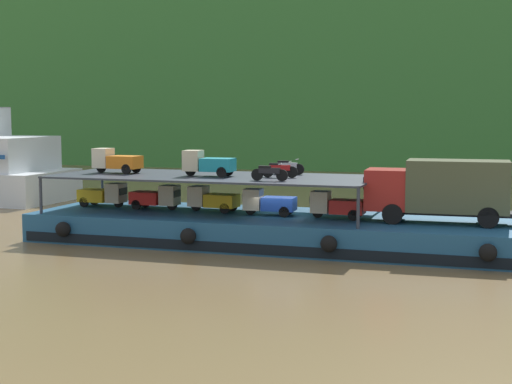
# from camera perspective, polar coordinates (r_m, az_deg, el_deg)

# --- Properties ---
(ground_plane) EXTENTS (400.00, 400.00, 0.00)m
(ground_plane) POSITION_cam_1_polar(r_m,az_deg,el_deg) (40.10, 1.79, -3.90)
(ground_plane) COLOR brown
(cargo_barge) EXTENTS (26.45, 8.13, 1.50)m
(cargo_barge) POSITION_cam_1_polar(r_m,az_deg,el_deg) (39.94, 1.78, -2.85)
(cargo_barge) COLOR navy
(cargo_barge) RESTS_ON ground
(covered_lorry) EXTENTS (7.91, 2.50, 3.10)m
(covered_lorry) POSITION_cam_1_polar(r_m,az_deg,el_deg) (37.99, 13.73, 0.24)
(covered_lorry) COLOR maroon
(covered_lorry) RESTS_ON cargo_barge
(cargo_rack) EXTENTS (17.25, 6.70, 2.00)m
(cargo_rack) POSITION_cam_1_polar(r_m,az_deg,el_deg) (40.87, -3.31, 1.14)
(cargo_rack) COLOR #2D333D
(cargo_rack) RESTS_ON cargo_barge
(mini_truck_lower_stern) EXTENTS (2.79, 1.28, 1.38)m
(mini_truck_lower_stern) POSITION_cam_1_polar(r_m,az_deg,el_deg) (44.32, -11.40, -0.20)
(mini_truck_lower_stern) COLOR gold
(mini_truck_lower_stern) RESTS_ON cargo_barge
(mini_truck_lower_aft) EXTENTS (2.77, 1.25, 1.38)m
(mini_truck_lower_aft) POSITION_cam_1_polar(r_m,az_deg,el_deg) (42.62, -7.52, -0.38)
(mini_truck_lower_aft) COLOR red
(mini_truck_lower_aft) RESTS_ON cargo_barge
(mini_truck_lower_mid) EXTENTS (2.78, 1.28, 1.38)m
(mini_truck_lower_mid) POSITION_cam_1_polar(r_m,az_deg,el_deg) (41.37, -3.30, -0.53)
(mini_truck_lower_mid) COLOR gold
(mini_truck_lower_mid) RESTS_ON cargo_barge
(mini_truck_lower_fore) EXTENTS (2.79, 1.29, 1.38)m
(mini_truck_lower_fore) POSITION_cam_1_polar(r_m,az_deg,el_deg) (39.84, 0.95, -0.78)
(mini_truck_lower_fore) COLOR #1E47B7
(mini_truck_lower_fore) RESTS_ON cargo_barge
(mini_truck_lower_bow) EXTENTS (2.74, 1.21, 1.38)m
(mini_truck_lower_bow) POSITION_cam_1_polar(r_m,az_deg,el_deg) (38.87, 6.09, -0.98)
(mini_truck_lower_bow) COLOR red
(mini_truck_lower_bow) RESTS_ON cargo_barge
(mini_truck_upper_stern) EXTENTS (2.79, 1.29, 1.38)m
(mini_truck_upper_stern) POSITION_cam_1_polar(r_m,az_deg,el_deg) (43.24, -10.47, 2.32)
(mini_truck_upper_stern) COLOR orange
(mini_truck_upper_stern) RESTS_ON cargo_rack
(mini_truck_upper_mid) EXTENTS (2.77, 1.25, 1.38)m
(mini_truck_upper_mid) POSITION_cam_1_polar(r_m,az_deg,el_deg) (40.44, -3.64, 2.16)
(mini_truck_upper_mid) COLOR teal
(mini_truck_upper_mid) RESTS_ON cargo_rack
(motorcycle_upper_port) EXTENTS (1.90, 0.55, 0.87)m
(motorcycle_upper_port) POSITION_cam_1_polar(r_m,az_deg,el_deg) (37.68, 0.99, 1.49)
(motorcycle_upper_port) COLOR black
(motorcycle_upper_port) RESTS_ON cargo_rack
(motorcycle_upper_centre) EXTENTS (1.90, 0.55, 0.87)m
(motorcycle_upper_centre) POSITION_cam_1_polar(r_m,az_deg,el_deg) (39.61, 1.77, 1.71)
(motorcycle_upper_centre) COLOR black
(motorcycle_upper_centre) RESTS_ON cargo_rack
(motorcycle_upper_stbd) EXTENTS (1.90, 0.55, 0.87)m
(motorcycle_upper_stbd) POSITION_cam_1_polar(r_m,az_deg,el_deg) (41.58, 2.35, 1.92)
(motorcycle_upper_stbd) COLOR black
(motorcycle_upper_stbd) RESTS_ON cargo_rack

